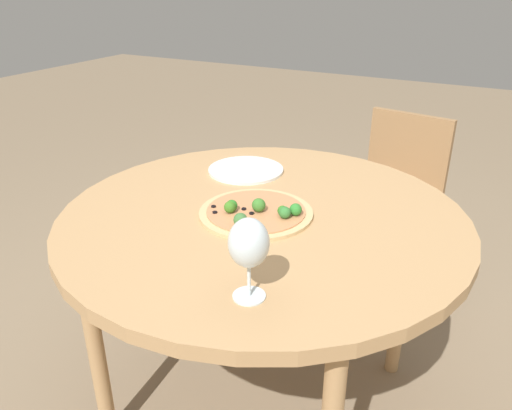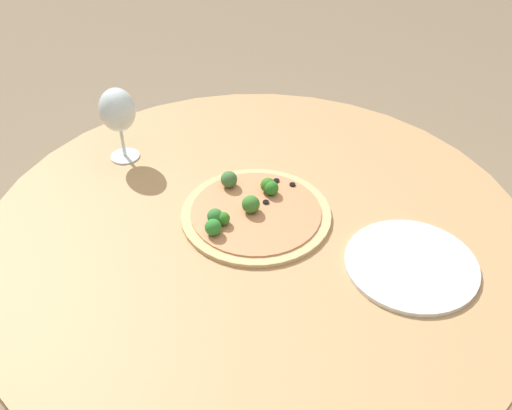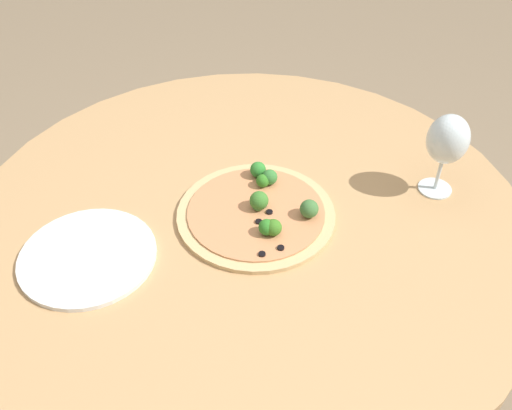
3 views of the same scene
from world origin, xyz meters
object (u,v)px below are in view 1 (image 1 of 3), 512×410
(chair, at_px, (393,196))
(pizza, at_px, (256,212))
(wine_glass, at_px, (249,244))
(plate_near, at_px, (246,170))

(chair, xyz_separation_m, pizza, (0.18, 1.01, 0.31))
(wine_glass, distance_m, plate_near, 0.76)
(pizza, xyz_separation_m, plate_near, (0.20, -0.29, -0.01))
(chair, bearing_deg, plate_near, -107.74)
(chair, relative_size, plate_near, 3.03)
(pizza, xyz_separation_m, wine_glass, (-0.17, 0.36, 0.12))
(chair, distance_m, plate_near, 0.87)
(plate_near, bearing_deg, wine_glass, 119.70)
(chair, relative_size, pizza, 2.42)
(pizza, distance_m, plate_near, 0.35)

